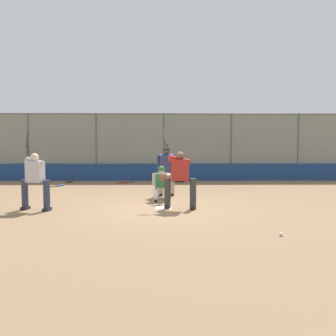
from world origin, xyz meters
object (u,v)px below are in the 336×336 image
object	(u,v)px
batter_on_deck	(35,179)
batter_at_plate	(180,178)
fielding_glove_on_dirt	(69,181)
equipment_bag_dugout_side	(174,179)
spare_bat_third_base_side	(42,181)
umpire_home	(166,170)
baseball_loose	(281,234)
spare_bat_by_padding	(124,182)
catcher_behind_plate	(162,183)
spare_bat_near_backstop	(59,186)

from	to	relation	value
batter_on_deck	batter_at_plate	bearing A→B (deg)	-161.23
fielding_glove_on_dirt	batter_on_deck	bearing A→B (deg)	98.96
fielding_glove_on_dirt	equipment_bag_dugout_side	bearing A→B (deg)	-178.21
spare_bat_third_base_side	fielding_glove_on_dirt	world-z (taller)	fielding_glove_on_dirt
umpire_home	baseball_loose	size ratio (longest dim) A/B	22.35
batter_on_deck	spare_bat_by_padding	size ratio (longest dim) A/B	2.80
umpire_home	batter_on_deck	size ratio (longest dim) A/B	0.77
batter_at_plate	catcher_behind_plate	xyz separation A→B (m)	(0.51, -1.31, -0.29)
umpire_home	batter_on_deck	xyz separation A→B (m)	(3.51, 2.51, -0.05)
batter_at_plate	spare_bat_third_base_side	size ratio (longest dim) A/B	3.36
spare_bat_third_base_side	baseball_loose	world-z (taller)	baseball_loose
spare_bat_near_backstop	fielding_glove_on_dirt	size ratio (longest dim) A/B	2.37
batter_on_deck	spare_bat_near_backstop	world-z (taller)	batter_on_deck
umpire_home	baseball_loose	xyz separation A→B (m)	(-2.15, 5.12, -0.85)
baseball_loose	fielding_glove_on_dirt	bearing A→B (deg)	-54.42
equipment_bag_dugout_side	catcher_behind_plate	bearing A→B (deg)	84.31
spare_bat_by_padding	equipment_bag_dugout_side	distance (m)	2.41
batter_at_plate	catcher_behind_plate	distance (m)	1.43
spare_bat_third_base_side	catcher_behind_plate	bearing A→B (deg)	-91.56
catcher_behind_plate	umpire_home	bearing A→B (deg)	-100.79
umpire_home	spare_bat_near_backstop	world-z (taller)	umpire_home
fielding_glove_on_dirt	baseball_loose	bearing A→B (deg)	125.58
batter_on_deck	spare_bat_by_padding	xyz separation A→B (m)	(-1.54, -6.51, -0.80)
umpire_home	baseball_loose	world-z (taller)	umpire_home
batter_on_deck	spare_bat_third_base_side	xyz separation A→B (m)	(2.44, -6.98, -0.80)
spare_bat_third_base_side	spare_bat_near_backstop	bearing A→B (deg)	-99.09
batter_on_deck	equipment_bag_dugout_side	distance (m)	8.02
batter_at_plate	spare_bat_by_padding	xyz separation A→B (m)	(2.32, -6.36, -0.82)
spare_bat_by_padding	spare_bat_third_base_side	world-z (taller)	same
catcher_behind_plate	equipment_bag_dugout_side	size ratio (longest dim) A/B	1.04
batter_at_plate	umpire_home	xyz separation A→B (m)	(0.35, -2.37, 0.03)
batter_at_plate	equipment_bag_dugout_side	distance (m)	6.86
catcher_behind_plate	spare_bat_near_backstop	world-z (taller)	catcher_behind_plate
spare_bat_by_padding	fielding_glove_on_dirt	bearing A→B (deg)	-37.98
spare_bat_near_backstop	baseball_loose	size ratio (longest dim) A/B	10.22
spare_bat_near_backstop	baseball_loose	world-z (taller)	baseball_loose
fielding_glove_on_dirt	baseball_loose	distance (m)	11.58
batter_at_plate	umpire_home	world-z (taller)	batter_at_plate
batter_on_deck	equipment_bag_dugout_side	xyz separation A→B (m)	(-3.91, -6.97, -0.71)
batter_on_deck	equipment_bag_dugout_side	world-z (taller)	batter_on_deck
fielding_glove_on_dirt	spare_bat_third_base_side	bearing A→B (deg)	-6.99
spare_bat_near_backstop	equipment_bag_dugout_side	bearing A→B (deg)	-44.46
spare_bat_by_padding	fielding_glove_on_dirt	world-z (taller)	fielding_glove_on_dirt
umpire_home	fielding_glove_on_dirt	bearing A→B (deg)	-44.44
batter_at_plate	umpire_home	bearing A→B (deg)	-72.77
fielding_glove_on_dirt	equipment_bag_dugout_side	distance (m)	4.98
catcher_behind_plate	spare_bat_third_base_side	world-z (taller)	catcher_behind_plate
umpire_home	spare_bat_near_backstop	size ratio (longest dim) A/B	2.19
spare_bat_by_padding	batter_at_plate	bearing A→B (deg)	78.78
umpire_home	spare_bat_third_base_side	bearing A→B (deg)	-38.19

